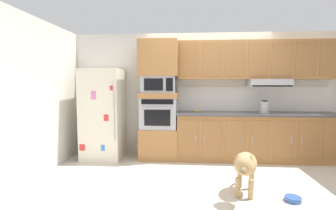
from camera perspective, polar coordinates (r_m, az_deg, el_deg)
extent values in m
plane|color=beige|center=(4.43, 9.85, -14.67)|extent=(9.60, 9.60, 0.00)
cube|color=silver|center=(5.29, 8.88, 2.37)|extent=(6.20, 0.12, 2.50)
cube|color=silver|center=(4.79, -25.47, 1.68)|extent=(0.12, 7.10, 2.50)
cube|color=silver|center=(5.14, -14.51, -1.94)|extent=(0.76, 0.70, 1.76)
cylinder|color=silver|center=(4.68, -12.16, -1.33)|extent=(0.02, 0.02, 1.10)
cube|color=red|center=(4.76, -13.87, -2.83)|extent=(0.09, 0.01, 0.12)
cube|color=pink|center=(4.80, -16.57, 2.15)|extent=(0.09, 0.01, 0.16)
cube|color=red|center=(4.68, -12.59, 3.80)|extent=(0.08, 0.01, 0.09)
cube|color=#337FDB|center=(4.89, -14.59, -9.37)|extent=(0.07, 0.01, 0.11)
cube|color=red|center=(5.03, -18.90, -9.10)|extent=(0.11, 0.01, 0.12)
cube|color=#A8703D|center=(5.07, -2.05, -8.53)|extent=(0.74, 0.62, 0.60)
cube|color=#A8AAAF|center=(4.97, -2.07, -1.79)|extent=(0.70, 0.58, 0.60)
cube|color=black|center=(4.68, -2.46, -2.94)|extent=(0.49, 0.01, 0.30)
cube|color=black|center=(4.65, -2.48, 0.72)|extent=(0.59, 0.01, 0.09)
cylinder|color=#A8AAAF|center=(4.64, -2.51, -0.59)|extent=(0.56, 0.02, 0.02)
cube|color=#A8703D|center=(4.94, -2.08, 2.25)|extent=(0.74, 0.62, 0.10)
cube|color=#A8AAAF|center=(4.93, -2.09, 4.69)|extent=(0.64, 0.53, 0.32)
cube|color=black|center=(4.67, -3.33, 4.66)|extent=(0.35, 0.01, 0.22)
cube|color=black|center=(4.64, 0.31, 4.67)|extent=(0.13, 0.01, 0.24)
cube|color=#A8703D|center=(4.96, -2.11, 10.48)|extent=(0.74, 0.62, 0.68)
cube|color=#A8703D|center=(5.19, 19.18, -6.92)|extent=(3.01, 0.60, 0.88)
cube|color=#9A6738|center=(4.71, 4.69, -7.63)|extent=(0.36, 0.01, 0.70)
cylinder|color=#BCBCC1|center=(4.70, 6.28, -7.68)|extent=(0.01, 0.01, 0.12)
cube|color=#9A6738|center=(4.74, 9.95, -7.63)|extent=(0.36, 0.01, 0.70)
cylinder|color=#BCBCC1|center=(4.71, 8.39, -7.68)|extent=(0.01, 0.01, 0.12)
cube|color=#9A6738|center=(4.80, 15.12, -7.56)|extent=(0.36, 0.01, 0.70)
cylinder|color=#BCBCC1|center=(4.81, 16.67, -7.57)|extent=(0.01, 0.01, 0.12)
cube|color=#9A6738|center=(4.90, 20.11, -7.44)|extent=(0.36, 0.01, 0.70)
cylinder|color=#BCBCC1|center=(4.85, 18.68, -7.52)|extent=(0.01, 0.01, 0.12)
cube|color=#9A6738|center=(5.03, 24.87, -7.27)|extent=(0.36, 0.01, 0.70)
cylinder|color=#BCBCC1|center=(5.06, 26.31, -7.25)|extent=(0.01, 0.01, 0.12)
cube|color=#9A6738|center=(5.20, 29.35, -7.07)|extent=(0.36, 0.01, 0.70)
cylinder|color=#BCBCC1|center=(5.13, 28.10, -7.17)|extent=(0.01, 0.01, 0.12)
cube|color=#9A6738|center=(5.39, 33.52, -6.84)|extent=(0.36, 0.01, 0.70)
cube|color=#4C4C51|center=(5.12, 19.32, -1.87)|extent=(3.05, 0.64, 0.04)
cube|color=silver|center=(5.37, 18.61, 1.36)|extent=(3.05, 0.02, 0.50)
cube|color=#A8703D|center=(5.23, 19.28, 9.59)|extent=(3.01, 0.34, 0.74)
cube|color=#A8AAAF|center=(5.20, 21.79, 4.68)|extent=(0.76, 0.48, 0.14)
cube|color=black|center=(4.99, 22.53, 4.03)|extent=(0.72, 0.04, 0.02)
cube|color=#9A6738|center=(4.88, 4.79, 10.20)|extent=(0.36, 0.01, 0.63)
cube|color=#9A6738|center=(4.90, 9.91, 10.12)|extent=(0.36, 0.01, 0.63)
cube|color=#9A6738|center=(4.96, 14.94, 9.96)|extent=(0.36, 0.01, 0.63)
cube|color=#9A6738|center=(5.06, 19.80, 9.74)|extent=(0.36, 0.01, 0.63)
cube|color=#9A6738|center=(5.19, 24.45, 9.46)|extent=(0.36, 0.01, 0.63)
cube|color=#9A6738|center=(5.35, 28.84, 9.14)|extent=(0.36, 0.01, 0.63)
cube|color=#9A6738|center=(5.54, 32.94, 8.79)|extent=(0.36, 0.01, 0.63)
cylinder|color=yellow|center=(5.03, 6.51, -1.35)|extent=(0.10, 0.07, 0.03)
cylinder|color=silver|center=(4.93, 7.17, -1.47)|extent=(0.11, 0.07, 0.01)
cylinder|color=#A8AAAF|center=(5.09, 21.10, -0.48)|extent=(0.17, 0.17, 0.22)
cylinder|color=black|center=(5.09, 21.14, 0.87)|extent=(0.10, 0.10, 0.02)
ellipsoid|color=tan|center=(3.61, 17.18, -12.59)|extent=(0.42, 0.54, 0.30)
sphere|color=tan|center=(3.26, 16.88, -13.00)|extent=(0.24, 0.24, 0.24)
ellipsoid|color=olive|center=(3.16, 16.74, -14.04)|extent=(0.12, 0.15, 0.08)
cone|color=tan|center=(3.24, 18.41, -11.23)|extent=(0.07, 0.07, 0.07)
cone|color=tan|center=(3.25, 15.48, -11.12)|extent=(0.07, 0.07, 0.07)
cylinder|color=tan|center=(3.90, 17.44, -10.82)|extent=(0.09, 0.17, 0.14)
cylinder|color=tan|center=(3.55, 18.29, -17.74)|extent=(0.07, 0.07, 0.26)
cylinder|color=tan|center=(3.56, 15.53, -17.61)|extent=(0.07, 0.07, 0.26)
cylinder|color=tan|center=(3.86, 18.47, -15.85)|extent=(0.07, 0.07, 0.26)
cylinder|color=tan|center=(3.87, 15.95, -15.75)|extent=(0.07, 0.07, 0.26)
cylinder|color=#3359A5|center=(3.72, 26.49, -18.56)|extent=(0.20, 0.20, 0.06)
cylinder|color=brown|center=(3.72, 26.50, -18.44)|extent=(0.15, 0.15, 0.03)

